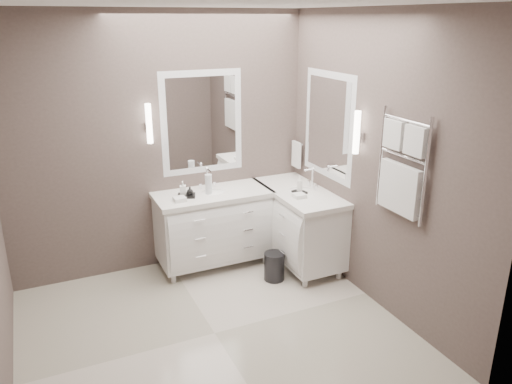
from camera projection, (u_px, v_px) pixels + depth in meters
name	position (u px, v px, depth m)	size (l,w,h in m)	color
floor	(215.00, 334.00, 4.36)	(3.20, 3.00, 0.01)	beige
ceiling	(204.00, 2.00, 3.46)	(3.20, 3.00, 0.01)	white
wall_back	(161.00, 145.00, 5.20)	(3.20, 0.01, 2.70)	#524642
wall_front	(306.00, 271.00, 2.62)	(3.20, 0.01, 2.70)	#524642
wall_right	(376.00, 163.00, 4.54)	(0.01, 3.00, 2.70)	#524642
vanity_back	(213.00, 224.00, 5.42)	(1.24, 0.59, 0.97)	white
vanity_right	(298.00, 221.00, 5.49)	(0.59, 1.24, 0.97)	white
mirror_back	(202.00, 123.00, 5.29)	(0.90, 0.02, 1.10)	white
mirror_right	(328.00, 126.00, 5.15)	(0.02, 0.90, 1.10)	white
sconce_back	(149.00, 124.00, 5.00)	(0.06, 0.06, 0.40)	white
sconce_right	(357.00, 133.00, 4.62)	(0.06, 0.06, 0.40)	white
towel_bar_corner	(296.00, 154.00, 5.76)	(0.03, 0.22, 0.30)	white
towel_ladder	(401.00, 171.00, 4.16)	(0.06, 0.58, 0.90)	white
waste_bin	(274.00, 266.00, 5.21)	(0.21, 0.21, 0.30)	black
amenity_tray_back	(187.00, 196.00, 5.16)	(0.18, 0.13, 0.03)	black
amenity_tray_right	(299.00, 192.00, 5.27)	(0.11, 0.14, 0.02)	black
water_bottle	(209.00, 184.00, 5.21)	(0.07, 0.07, 0.21)	silver
soap_bottle_a	(183.00, 188.00, 5.14)	(0.06, 0.06, 0.14)	white
soap_bottle_b	(190.00, 191.00, 5.13)	(0.07, 0.07, 0.09)	black
soap_bottle_c	(300.00, 184.00, 5.24)	(0.06, 0.07, 0.17)	white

